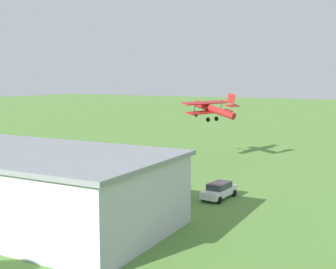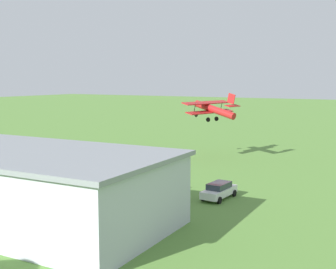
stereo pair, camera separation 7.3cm
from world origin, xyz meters
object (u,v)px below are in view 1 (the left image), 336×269
object	(u,v)px
biplane	(213,109)
person_at_fence_line	(171,184)
person_walking_on_apron	(77,169)
person_crossing_taxiway	(163,177)
hangar	(3,182)
car_white	(219,190)
car_black	(24,165)
person_beside_truck	(183,192)
person_by_parked_cars	(169,181)

from	to	relation	value
biplane	person_at_fence_line	size ratio (longest dim) A/B	5.51
person_walking_on_apron	person_crossing_taxiway	size ratio (longest dim) A/B	1.01
hangar	person_at_fence_line	bearing A→B (deg)	-120.09
car_white	car_black	xyz separation A→B (m)	(25.87, 0.30, 0.02)
person_walking_on_apron	person_beside_truck	distance (m)	16.07
car_white	car_black	size ratio (longest dim) A/B	1.11
hangar	person_by_parked_cars	distance (m)	16.60
car_white	car_black	world-z (taller)	car_black
person_at_fence_line	car_black	bearing A→B (deg)	0.56
person_walking_on_apron	person_crossing_taxiway	distance (m)	11.05
hangar	person_by_parked_cars	bearing A→B (deg)	-116.10
biplane	person_crossing_taxiway	xyz separation A→B (m)	(-2.12, 17.36, -6.19)
car_black	person_crossing_taxiway	size ratio (longest dim) A/B	2.44
person_by_parked_cars	person_crossing_taxiway	distance (m)	2.00
car_black	person_by_parked_cars	size ratio (longest dim) A/B	2.42
person_crossing_taxiway	person_at_fence_line	size ratio (longest dim) A/B	1.00
car_black	biplane	bearing A→B (deg)	-129.48
person_crossing_taxiway	person_at_fence_line	world-z (taller)	person_at_fence_line
person_crossing_taxiway	person_walking_on_apron	bearing A→B (deg)	6.52
person_walking_on_apron	person_at_fence_line	size ratio (longest dim) A/B	1.01
person_beside_truck	car_black	bearing A→B (deg)	-4.76
person_beside_truck	person_by_parked_cars	size ratio (longest dim) A/B	0.90
biplane	car_white	distance (m)	22.59
car_white	person_beside_truck	size ratio (longest dim) A/B	2.99
biplane	hangar	bearing A→B (deg)	83.83
person_by_parked_cars	person_at_fence_line	distance (m)	1.22
person_walking_on_apron	person_crossing_taxiway	xyz separation A→B (m)	(-10.98, -1.25, -0.01)
car_white	person_beside_truck	xyz separation A→B (m)	(2.65, 2.24, -0.03)
person_crossing_taxiway	car_black	bearing A→B (deg)	7.56
person_by_parked_cars	person_crossing_taxiway	world-z (taller)	person_by_parked_cars
hangar	car_white	size ratio (longest dim) A/B	6.27
biplane	car_black	distance (m)	26.40
person_walking_on_apron	hangar	bearing A→B (deg)	109.43
person_beside_truck	person_crossing_taxiway	size ratio (longest dim) A/B	0.91
biplane	person_by_parked_cars	distance (m)	20.00
car_black	person_walking_on_apron	xyz separation A→B (m)	(-7.45, -1.19, 0.05)
person_beside_truck	person_at_fence_line	world-z (taller)	person_at_fence_line
hangar	person_beside_truck	world-z (taller)	hangar
hangar	person_crossing_taxiway	world-z (taller)	hangar
hangar	biplane	xyz separation A→B (m)	(-3.62, -33.47, 4.17)
car_black	person_at_fence_line	distance (m)	20.73
biplane	car_white	world-z (taller)	biplane
person_walking_on_apron	person_by_parked_cars	bearing A→B (deg)	179.73
car_black	person_beside_truck	bearing A→B (deg)	175.24
car_white	person_crossing_taxiway	size ratio (longest dim) A/B	2.71
person_crossing_taxiway	person_by_parked_cars	bearing A→B (deg)	139.08
person_by_parked_cars	car_white	bearing A→B (deg)	172.07
biplane	person_beside_truck	bearing A→B (deg)	107.62
car_black	person_by_parked_cars	world-z (taller)	person_by_parked_cars
car_white	person_walking_on_apron	size ratio (longest dim) A/B	2.68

